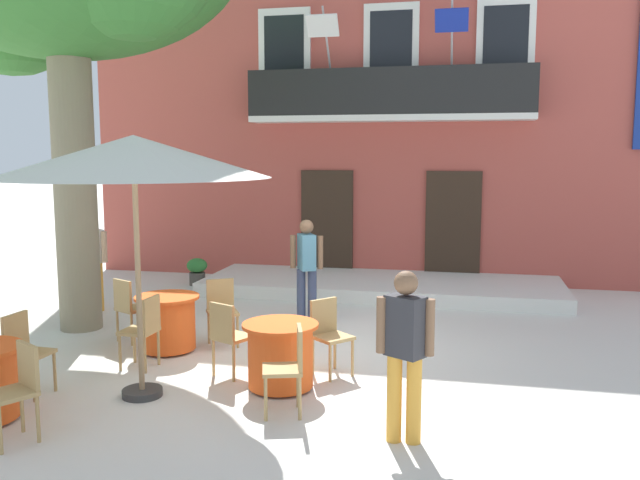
% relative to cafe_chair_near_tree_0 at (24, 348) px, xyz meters
% --- Properties ---
extents(ground_plane, '(120.00, 120.00, 0.00)m').
position_rel_cafe_chair_near_tree_0_xyz_m(ground_plane, '(2.79, 2.42, -0.53)').
color(ground_plane, silver).
extents(building_facade, '(13.00, 5.09, 7.50)m').
position_rel_cafe_chair_near_tree_0_xyz_m(building_facade, '(3.16, 9.41, 3.22)').
color(building_facade, '#B24C42').
rests_on(building_facade, ground).
extents(entrance_step_platform, '(6.77, 2.30, 0.25)m').
position_rel_cafe_chair_near_tree_0_xyz_m(entrance_step_platform, '(3.16, 6.27, -0.40)').
color(entrance_step_platform, silver).
rests_on(entrance_step_platform, ground).
extents(cafe_chair_near_tree_0, '(0.42, 0.42, 0.91)m').
position_rel_cafe_chair_near_tree_0_xyz_m(cafe_chair_near_tree_0, '(0.00, 0.00, 0.00)').
color(cafe_chair_near_tree_0, tan).
rests_on(cafe_chair_near_tree_0, ground).
extents(cafe_chair_near_tree_2, '(0.55, 0.55, 0.91)m').
position_rel_cafe_chair_near_tree_0_xyz_m(cafe_chair_near_tree_2, '(0.72, -1.07, 0.00)').
color(cafe_chair_near_tree_2, tan).
rests_on(cafe_chair_near_tree_2, ground).
extents(cafe_table_middle, '(0.86, 0.86, 0.76)m').
position_rel_cafe_chair_near_tree_0_xyz_m(cafe_table_middle, '(2.71, 0.79, -0.14)').
color(cafe_table_middle, '#EA561E').
rests_on(cafe_table_middle, ground).
extents(cafe_chair_middle_0, '(0.50, 0.50, 0.91)m').
position_rel_cafe_chair_near_tree_0_xyz_m(cafe_chair_middle_0, '(3.00, 0.09, 0.00)').
color(cafe_chair_middle_0, tan).
rests_on(cafe_chair_middle_0, ground).
extents(cafe_chair_middle_1, '(0.56, 0.56, 0.91)m').
position_rel_cafe_chair_near_tree_0_xyz_m(cafe_chair_middle_1, '(3.14, 1.41, 0.00)').
color(cafe_chair_middle_1, tan).
rests_on(cafe_chair_middle_1, ground).
extents(cafe_chair_middle_2, '(0.53, 0.53, 0.91)m').
position_rel_cafe_chair_near_tree_0_xyz_m(cafe_chair_middle_2, '(2.00, 1.04, 0.00)').
color(cafe_chair_middle_2, tan).
rests_on(cafe_chair_middle_2, ground).
extents(cafe_table_front, '(0.86, 0.86, 0.76)m').
position_rel_cafe_chair_near_tree_0_xyz_m(cafe_table_front, '(0.82, 1.86, -0.14)').
color(cafe_table_front, '#EA561E').
rests_on(cafe_table_front, ground).
extents(cafe_chair_front_0, '(0.55, 0.55, 0.91)m').
position_rel_cafe_chair_near_tree_0_xyz_m(cafe_chair_front_0, '(1.43, 2.31, 0.00)').
color(cafe_chair_front_0, tan).
rests_on(cafe_chair_front_0, ground).
extents(cafe_chair_front_1, '(0.54, 0.54, 0.91)m').
position_rel_cafe_chair_near_tree_0_xyz_m(cafe_chair_front_1, '(0.12, 2.13, 0.00)').
color(cafe_chair_front_1, tan).
rests_on(cafe_chair_front_1, ground).
extents(cafe_chair_front_2, '(0.42, 0.42, 0.91)m').
position_rel_cafe_chair_near_tree_0_xyz_m(cafe_chair_front_2, '(0.87, 1.11, 0.00)').
color(cafe_chair_front_2, tan).
rests_on(cafe_chair_front_2, ground).
extents(cafe_umbrella, '(2.90, 2.90, 2.85)m').
position_rel_cafe_chair_near_tree_0_xyz_m(cafe_umbrella, '(1.28, 0.22, 2.08)').
color(cafe_umbrella, '#997A56').
rests_on(cafe_umbrella, ground).
extents(ground_planter_left, '(0.41, 0.41, 0.55)m').
position_rel_cafe_chair_near_tree_0_xyz_m(ground_planter_left, '(-0.57, 6.18, -0.22)').
color(ground_planter_left, '#47423D').
rests_on(ground_planter_left, ground).
extents(pedestrian_near_entrance, '(0.53, 0.40, 1.61)m').
position_rel_cafe_chair_near_tree_0_xyz_m(pedestrian_near_entrance, '(-1.41, 3.75, 0.38)').
color(pedestrian_near_entrance, gold).
rests_on(pedestrian_near_entrance, ground).
extents(pedestrian_mid_plaza, '(0.53, 0.36, 1.61)m').
position_rel_cafe_chair_near_tree_0_xyz_m(pedestrian_mid_plaza, '(4.21, -0.33, 0.38)').
color(pedestrian_mid_plaza, gold).
rests_on(pedestrian_mid_plaza, ground).
extents(pedestrian_by_tree, '(0.53, 0.40, 1.63)m').
position_rel_cafe_chair_near_tree_0_xyz_m(pedestrian_by_tree, '(2.28, 3.80, 0.39)').
color(pedestrian_by_tree, '#384260').
rests_on(pedestrian_by_tree, ground).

